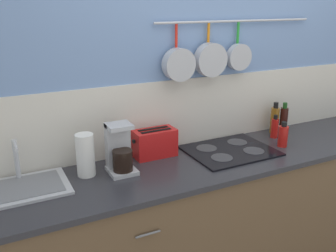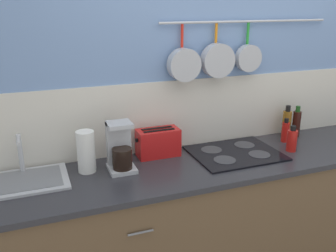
{
  "view_description": "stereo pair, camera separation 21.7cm",
  "coord_description": "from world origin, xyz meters",
  "px_view_note": "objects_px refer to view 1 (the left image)",
  "views": [
    {
      "loc": [
        -1.48,
        -1.84,
        1.9
      ],
      "look_at": [
        -0.55,
        0.0,
        1.21
      ],
      "focal_mm": 40.0,
      "sensor_mm": 36.0,
      "label": 1
    },
    {
      "loc": [
        -1.28,
        -1.93,
        1.9
      ],
      "look_at": [
        -0.55,
        0.0,
        1.21
      ],
      "focal_mm": 40.0,
      "sensor_mm": 36.0,
      "label": 2
    }
  ],
  "objects_px": {
    "paper_towel_roll": "(85,155)",
    "bottle_olive_oil": "(283,136)",
    "toaster": "(155,143)",
    "bottle_hot_sauce": "(275,128)",
    "coffee_maker": "(120,152)",
    "bottle_sesame_oil": "(275,120)",
    "bottle_cooking_wine": "(284,119)"
  },
  "relations": [
    {
      "from": "paper_towel_roll",
      "to": "bottle_olive_oil",
      "type": "relative_size",
      "value": 1.41
    },
    {
      "from": "coffee_maker",
      "to": "bottle_sesame_oil",
      "type": "bearing_deg",
      "value": 5.47
    },
    {
      "from": "bottle_olive_oil",
      "to": "bottle_sesame_oil",
      "type": "bearing_deg",
      "value": 59.95
    },
    {
      "from": "toaster",
      "to": "bottle_cooking_wine",
      "type": "height_order",
      "value": "bottle_cooking_wine"
    },
    {
      "from": "toaster",
      "to": "bottle_sesame_oil",
      "type": "distance_m",
      "value": 1.01
    },
    {
      "from": "paper_towel_roll",
      "to": "bottle_hot_sauce",
      "type": "xyz_separation_m",
      "value": [
        1.41,
        0.0,
        -0.05
      ]
    },
    {
      "from": "paper_towel_roll",
      "to": "coffee_maker",
      "type": "height_order",
      "value": "coffee_maker"
    },
    {
      "from": "paper_towel_roll",
      "to": "bottle_cooking_wine",
      "type": "bearing_deg",
      "value": 2.36
    },
    {
      "from": "coffee_maker",
      "to": "bottle_olive_oil",
      "type": "relative_size",
      "value": 1.67
    },
    {
      "from": "bottle_hot_sauce",
      "to": "bottle_sesame_oil",
      "type": "relative_size",
      "value": 0.72
    },
    {
      "from": "toaster",
      "to": "bottle_sesame_oil",
      "type": "xyz_separation_m",
      "value": [
        1.01,
        0.01,
        0.02
      ]
    },
    {
      "from": "coffee_maker",
      "to": "bottle_hot_sauce",
      "type": "bearing_deg",
      "value": 1.88
    },
    {
      "from": "bottle_cooking_wine",
      "to": "bottle_sesame_oil",
      "type": "bearing_deg",
      "value": 165.02
    },
    {
      "from": "paper_towel_roll",
      "to": "bottle_sesame_oil",
      "type": "xyz_separation_m",
      "value": [
        1.48,
        0.08,
        -0.02
      ]
    },
    {
      "from": "toaster",
      "to": "bottle_hot_sauce",
      "type": "relative_size",
      "value": 1.68
    },
    {
      "from": "toaster",
      "to": "bottle_olive_oil",
      "type": "bearing_deg",
      "value": -15.6
    },
    {
      "from": "toaster",
      "to": "coffee_maker",
      "type": "bearing_deg",
      "value": -157.01
    },
    {
      "from": "bottle_olive_oil",
      "to": "coffee_maker",
      "type": "bearing_deg",
      "value": 173.84
    },
    {
      "from": "coffee_maker",
      "to": "bottle_cooking_wine",
      "type": "xyz_separation_m",
      "value": [
        1.36,
        0.1,
        -0.02
      ]
    },
    {
      "from": "bottle_olive_oil",
      "to": "bottle_sesame_oil",
      "type": "relative_size",
      "value": 0.74
    },
    {
      "from": "toaster",
      "to": "bottle_hot_sauce",
      "type": "bearing_deg",
      "value": -4.77
    },
    {
      "from": "bottle_sesame_oil",
      "to": "bottle_cooking_wine",
      "type": "distance_m",
      "value": 0.08
    },
    {
      "from": "bottle_olive_oil",
      "to": "bottle_sesame_oil",
      "type": "xyz_separation_m",
      "value": [
        0.14,
        0.25,
        0.03
      ]
    },
    {
      "from": "bottle_olive_oil",
      "to": "bottle_cooking_wine",
      "type": "bearing_deg",
      "value": 46.47
    },
    {
      "from": "bottle_cooking_wine",
      "to": "paper_towel_roll",
      "type": "bearing_deg",
      "value": -177.64
    },
    {
      "from": "paper_towel_roll",
      "to": "bottle_hot_sauce",
      "type": "bearing_deg",
      "value": 0.01
    },
    {
      "from": "bottle_hot_sauce",
      "to": "bottle_sesame_oil",
      "type": "distance_m",
      "value": 0.11
    },
    {
      "from": "bottle_sesame_oil",
      "to": "bottle_hot_sauce",
      "type": "bearing_deg",
      "value": -130.29
    },
    {
      "from": "coffee_maker",
      "to": "bottle_cooking_wine",
      "type": "distance_m",
      "value": 1.37
    },
    {
      "from": "bottle_hot_sauce",
      "to": "bottle_sesame_oil",
      "type": "bearing_deg",
      "value": 49.71
    },
    {
      "from": "toaster",
      "to": "bottle_cooking_wine",
      "type": "bearing_deg",
      "value": -0.77
    },
    {
      "from": "paper_towel_roll",
      "to": "bottle_olive_oil",
      "type": "height_order",
      "value": "paper_towel_roll"
    }
  ]
}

